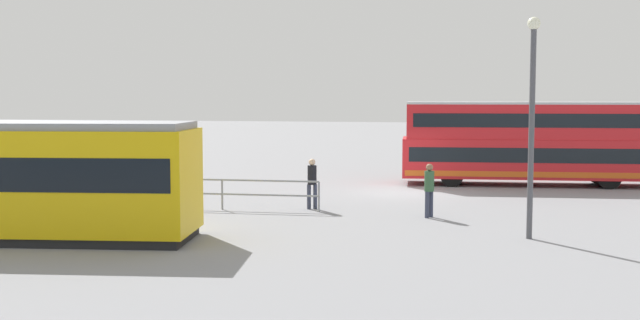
# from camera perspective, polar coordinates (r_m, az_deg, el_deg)

# --- Properties ---
(ground_plane) EXTENTS (160.00, 160.00, 0.00)m
(ground_plane) POSITION_cam_1_polar(r_m,az_deg,el_deg) (32.07, 6.38, -2.41)
(ground_plane) COLOR gray
(double_decker_bus) EXTENTS (11.52, 3.40, 3.70)m
(double_decker_bus) POSITION_cam_1_polar(r_m,az_deg,el_deg) (35.64, 15.29, 1.25)
(double_decker_bus) COLOR red
(double_decker_bus) RESTS_ON ground
(pedestrian_near_railing) EXTENTS (0.37, 0.37, 1.79)m
(pedestrian_near_railing) POSITION_cam_1_polar(r_m,az_deg,el_deg) (27.20, -0.59, -1.48)
(pedestrian_near_railing) COLOR #33384C
(pedestrian_near_railing) RESTS_ON ground
(pedestrian_crossing) EXTENTS (0.44, 0.44, 1.78)m
(pedestrian_crossing) POSITION_cam_1_polar(r_m,az_deg,el_deg) (25.61, 8.05, -1.94)
(pedestrian_crossing) COLOR #33384C
(pedestrian_crossing) RESTS_ON ground
(pedestrian_railing) EXTENTS (6.97, 0.27, 1.08)m
(pedestrian_railing) POSITION_cam_1_polar(r_m,az_deg,el_deg) (27.37, -7.23, -2.12)
(pedestrian_railing) COLOR gray
(pedestrian_railing) RESTS_ON ground
(info_sign) EXTENTS (1.14, 0.33, 2.42)m
(info_sign) POSITION_cam_1_polar(r_m,az_deg,el_deg) (29.42, -13.35, 0.15)
(info_sign) COLOR slate
(info_sign) RESTS_ON ground
(street_lamp) EXTENTS (0.36, 0.36, 6.16)m
(street_lamp) POSITION_cam_1_polar(r_m,az_deg,el_deg) (22.24, 15.35, 3.67)
(street_lamp) COLOR #4C4C51
(street_lamp) RESTS_ON ground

